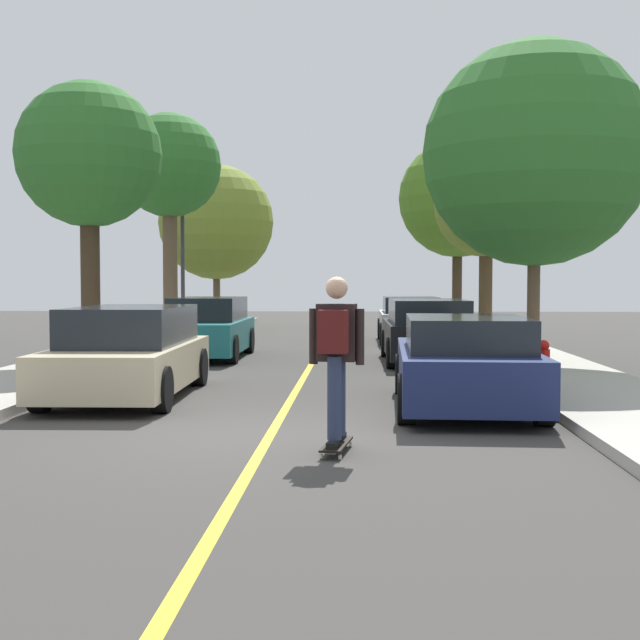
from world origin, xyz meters
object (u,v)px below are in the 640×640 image
street_tree_right_nearest (535,154)px  streetlamp (182,223)px  street_tree_right_far (458,199)px  parked_car_right_near (427,331)px  parked_car_right_far (410,320)px  street_tree_left_near (169,168)px  fire_hydrant (544,362)px  skateboarder (336,349)px  parked_car_right_nearest (465,363)px  street_tree_left_far (216,222)px  parked_car_left_near (208,328)px  parked_car_left_nearest (129,353)px  street_tree_left_nearest (89,157)px  street_tree_right_near (486,206)px  skateboard (336,445)px

street_tree_right_nearest → streetlamp: size_ratio=1.07×
street_tree_right_far → street_tree_right_nearest: bearing=-90.0°
parked_car_right_near → parked_car_right_far: parked_car_right_near is taller
parked_car_right_near → street_tree_left_near: (-6.99, 5.77, 4.37)m
streetlamp → fire_hydrant: bearing=-53.8°
skateboarder → parked_car_right_nearest: bearing=61.4°
fire_hydrant → street_tree_left_far: bearing=114.6°
parked_car_right_nearest → streetlamp: size_ratio=0.72×
parked_car_left_near → street_tree_right_nearest: (6.98, -2.66, 3.59)m
parked_car_left_nearest → street_tree_left_nearest: 5.89m
street_tree_right_far → fire_hydrant: bearing=-91.6°
parked_car_right_nearest → skateboarder: (-1.72, -3.15, 0.45)m
parked_car_right_near → street_tree_right_far: size_ratio=0.62×
street_tree_right_near → fire_hydrant: street_tree_right_near is taller
street_tree_right_near → parked_car_left_near: bearing=-152.0°
parked_car_left_nearest → street_tree_left_nearest: (-1.96, 4.20, 3.63)m
street_tree_left_nearest → skateboard: 10.70m
streetlamp → skateboard: (5.06, -16.33, -3.44)m
parked_car_left_nearest → street_tree_right_nearest: (6.99, 4.02, 3.59)m
streetlamp → skateboard: bearing=-72.8°
parked_car_right_nearest → streetlamp: (-6.77, 13.21, 2.88)m
street_tree_right_nearest → street_tree_right_near: bearing=90.0°
parked_car_left_nearest → skateboarder: (3.31, -4.13, 0.40)m
parked_car_right_near → parked_car_left_near: bearing=169.2°
street_tree_left_nearest → skateboarder: bearing=-57.7°
parked_car_right_far → parked_car_left_nearest: bearing=-112.8°
parked_car_left_nearest → skateboard: bearing=-51.0°
parked_car_right_nearest → street_tree_right_far: (1.96, 18.14, 4.04)m
parked_car_left_near → fire_hydrant: size_ratio=6.00×
parked_car_left_near → street_tree_left_far: bearing=98.7°
parked_car_right_near → fire_hydrant: bearing=-72.7°
street_tree_left_near → skateboard: size_ratio=7.53×
skateboard → skateboarder: 1.00m
parked_car_right_near → street_tree_right_nearest: (1.96, -1.70, 3.58)m
street_tree_right_near → skateboarder: (-3.68, -14.52, -2.75)m
fire_hydrant → skateboarder: 6.02m
parked_car_right_nearest → street_tree_right_far: street_tree_right_far is taller
parked_car_right_nearest → street_tree_left_near: street_tree_left_near is taller
streetlamp → skateboarder: size_ratio=3.43×
street_tree_right_nearest → streetlamp: street_tree_right_nearest is taller
parked_car_left_near → skateboarder: skateboarder is taller
street_tree_left_near → street_tree_left_far: street_tree_left_near is taller
parked_car_right_nearest → skateboarder: size_ratio=2.47×
street_tree_left_nearest → skateboard: size_ratio=6.61×
skateboard → parked_car_right_far: bearing=83.9°
parked_car_left_nearest → street_tree_left_nearest: bearing=115.0°
parked_car_right_near → parked_car_right_far: bearing=90.0°
parked_car_left_near → fire_hydrant: bearing=-41.4°
parked_car_right_far → parked_car_left_near: bearing=-133.6°
street_tree_left_nearest → skateboarder: street_tree_left_nearest is taller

